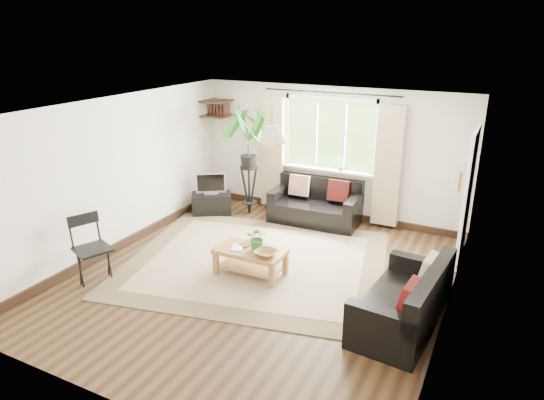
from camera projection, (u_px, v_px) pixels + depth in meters
The scene contains 24 objects.
floor at pixel (259, 278), 6.88m from camera, with size 5.50×5.50×0.00m, color black.
ceiling at pixel (258, 108), 6.08m from camera, with size 5.50×5.50×0.00m, color white.
wall_back at pixel (330, 153), 8.79m from camera, with size 5.00×0.02×2.40m, color white.
wall_front at pixel (108, 293), 4.17m from camera, with size 5.00×0.02×2.40m, color white.
wall_left at pixel (117, 174), 7.54m from camera, with size 0.02×5.50×2.40m, color white.
wall_right at pixel (455, 232), 5.42m from camera, with size 0.02×5.50×2.40m, color white.
rug at pixel (256, 262), 7.34m from camera, with size 3.79×3.25×0.02m, color beige.
window at pixel (330, 135), 8.64m from camera, with size 2.50×0.16×2.16m, color white, non-canonical shape.
door at pixel (467, 202), 6.93m from camera, with size 0.06×0.96×2.06m, color silver.
corner_shelf at pixel (217, 108), 9.30m from camera, with size 0.50×0.50×0.34m, color black, non-canonical shape.
pendant_lamp at pixel (272, 130), 6.53m from camera, with size 0.36×0.36×0.54m, color beige, non-canonical shape.
wall_sconce at pixel (458, 178), 5.52m from camera, with size 0.12×0.12×0.28m, color beige, non-canonical shape.
sofa_back at pixel (315, 203), 8.72m from camera, with size 1.58×0.79×0.74m, color black, non-canonical shape.
sofa_right at pixel (402, 297), 5.68m from camera, with size 0.79×1.59×0.75m, color black, non-canonical shape.
coffee_table at pixel (251, 262), 6.91m from camera, with size 0.99×0.54×0.41m, color brown, non-canonical shape.
table_plant at pixel (257, 238), 6.79m from camera, with size 0.31×0.26×0.34m, color #2F6D2B.
bowl at pixel (266, 253), 6.63m from camera, with size 0.30×0.30×0.07m, color olive.
book_a at pixel (232, 247), 6.87m from camera, with size 0.15×0.21×0.02m, color white.
book_b at pixel (242, 243), 7.01m from camera, with size 0.15×0.21×0.02m, color brown.
tv_stand at pixel (212, 203), 9.22m from camera, with size 0.73×0.41×0.39m, color black.
tv at pixel (211, 183), 9.08m from camera, with size 0.56×0.19×0.43m, color #A5A5AA, non-canonical shape.
palm_stand at pixel (249, 163), 8.95m from camera, with size 0.78×0.78×2.00m, color black, non-canonical shape.
folding_chair at pixel (93, 251), 6.64m from camera, with size 0.49×0.49×0.94m, color black, non-canonical shape.
sill_plant at pixel (341, 164), 8.63m from camera, with size 0.14×0.10×0.27m, color #2D6023.
Camera 1 is at (2.91, -5.38, 3.36)m, focal length 32.00 mm.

